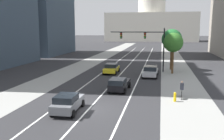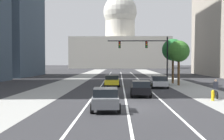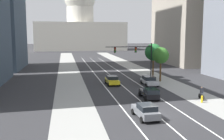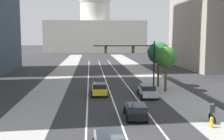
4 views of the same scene
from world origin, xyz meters
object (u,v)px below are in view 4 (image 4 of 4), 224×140
(traffic_signal_mast, at_px, (135,56))
(fire_hydrant, at_px, (211,122))
(car_yellow, at_px, (99,89))
(street_tree_near_right, at_px, (159,53))
(capitol_building, at_px, (95,26))
(street_tree_mid_right, at_px, (166,58))
(car_black, at_px, (136,110))
(cyclist, at_px, (212,113))
(car_silver, at_px, (147,91))

(traffic_signal_mast, xyz_separation_m, fire_hydrant, (3.69, -16.63, -4.43))
(car_yellow, xyz_separation_m, street_tree_near_right, (9.05, 5.30, 4.27))
(capitol_building, height_order, street_tree_mid_right, capitol_building)
(car_black, bearing_deg, traffic_signal_mast, -6.41)
(car_black, relative_size, cyclist, 2.60)
(car_yellow, xyz_separation_m, traffic_signal_mast, (5.10, 2.82, 4.11))
(car_yellow, xyz_separation_m, car_black, (2.98, -10.78, 0.01))
(traffic_signal_mast, bearing_deg, fire_hydrant, -77.50)
(cyclist, relative_size, street_tree_mid_right, 0.28)
(capitol_building, height_order, car_black, capitol_building)
(capitol_building, bearing_deg, street_tree_near_right, -85.79)
(car_yellow, distance_m, cyclist, 15.62)
(capitol_building, bearing_deg, traffic_signal_mast, -88.04)
(car_silver, bearing_deg, capitol_building, 4.63)
(car_yellow, relative_size, street_tree_mid_right, 0.69)
(capitol_building, xyz_separation_m, fire_hydrant, (7.29, -121.78, -12.54))
(car_silver, bearing_deg, street_tree_mid_right, -42.95)
(car_yellow, distance_m, fire_hydrant, 16.38)
(traffic_signal_mast, bearing_deg, street_tree_mid_right, -17.21)
(traffic_signal_mast, distance_m, street_tree_near_right, 4.67)
(street_tree_mid_right, bearing_deg, fire_hydrant, -91.33)
(car_black, relative_size, street_tree_mid_right, 0.72)
(capitol_building, bearing_deg, car_yellow, -90.79)
(car_silver, bearing_deg, fire_hydrant, -164.88)
(street_tree_mid_right, bearing_deg, car_silver, -135.23)
(car_black, xyz_separation_m, cyclist, (6.51, -1.63, 0.07))
(car_silver, height_order, street_tree_near_right, street_tree_near_right)
(car_silver, bearing_deg, street_tree_near_right, -21.73)
(capitol_building, xyz_separation_m, street_tree_mid_right, (7.65, -106.40, -8.32))
(cyclist, bearing_deg, street_tree_near_right, 6.01)
(car_black, relative_size, street_tree_near_right, 0.66)
(car_black, bearing_deg, car_yellow, 17.92)
(cyclist, bearing_deg, traffic_signal_mast, 20.68)
(traffic_signal_mast, height_order, street_tree_near_right, traffic_signal_mast)
(fire_hydrant, bearing_deg, car_silver, 102.84)
(car_black, distance_m, cyclist, 6.71)
(street_tree_near_right, bearing_deg, car_silver, -114.02)
(capitol_building, relative_size, car_black, 11.03)
(car_silver, relative_size, street_tree_near_right, 0.72)
(car_silver, bearing_deg, car_black, 164.20)
(traffic_signal_mast, distance_m, fire_hydrant, 17.60)
(traffic_signal_mast, bearing_deg, car_black, -98.85)
(car_yellow, xyz_separation_m, cyclist, (9.49, -12.40, 0.07))
(car_yellow, bearing_deg, cyclist, -142.82)
(car_silver, height_order, car_black, car_black)
(car_black, height_order, street_tree_near_right, street_tree_near_right)
(fire_hydrant, bearing_deg, street_tree_near_right, 89.21)
(traffic_signal_mast, xyz_separation_m, street_tree_mid_right, (4.04, -1.25, -0.21))
(car_yellow, relative_size, street_tree_near_right, 0.63)
(cyclist, bearing_deg, street_tree_mid_right, 6.01)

